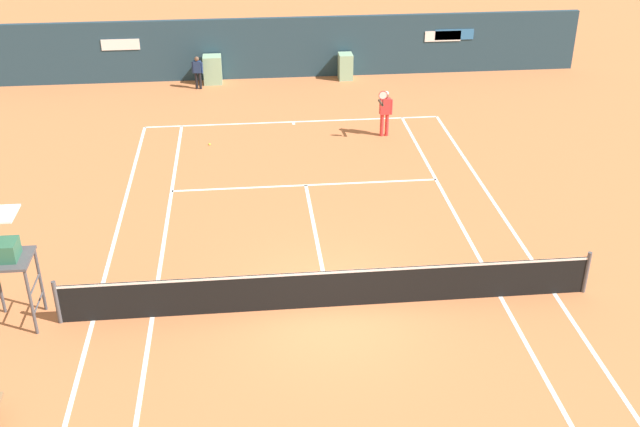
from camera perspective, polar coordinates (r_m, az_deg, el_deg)
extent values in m
plane|color=#C67042|center=(17.71, 0.73, -6.89)|extent=(80.00, 80.00, 0.00)
cube|color=white|center=(28.08, -1.99, 6.80)|extent=(10.60, 0.10, 0.01)
cube|color=white|center=(17.99, -16.44, -7.59)|extent=(0.10, 23.40, 0.01)
cube|color=white|center=(17.78, -12.30, -7.48)|extent=(0.10, 23.40, 0.01)
cube|color=white|center=(18.53, 13.19, -5.98)|extent=(0.10, 23.40, 0.01)
cube|color=white|center=(18.97, 16.93, -5.66)|extent=(0.10, 23.40, 0.01)
cube|color=white|center=(23.23, -1.06, 2.11)|extent=(8.00, 0.10, 0.01)
cube|color=white|center=(20.41, -0.28, -1.78)|extent=(0.10, 6.40, 0.01)
cube|color=white|center=(27.94, -1.97, 6.69)|extent=(0.10, 0.24, 0.01)
cylinder|color=#4C4C51|center=(17.85, -18.88, -6.23)|extent=(0.10, 0.10, 1.07)
cylinder|color=#4C4C51|center=(18.97, 19.11, -4.13)|extent=(0.10, 0.10, 1.07)
cube|color=black|center=(17.45, 0.74, -5.61)|extent=(12.00, 0.03, 0.95)
cube|color=white|center=(17.20, 0.75, -4.37)|extent=(12.00, 0.04, 0.06)
cube|color=#233D4C|center=(32.71, -2.70, 12.16)|extent=(25.00, 0.24, 2.50)
cube|color=white|center=(32.81, -14.55, 12.00)|extent=(1.53, 0.02, 0.44)
cube|color=white|center=(33.51, 9.08, 12.83)|extent=(1.54, 0.02, 0.44)
cube|color=#2D6BA8|center=(33.62, 9.91, 12.91)|extent=(1.66, 0.02, 0.44)
cube|color=#8CB793|center=(32.36, -7.95, 10.50)|extent=(0.74, 0.70, 1.15)
cube|color=#8CB793|center=(32.62, 1.89, 10.82)|extent=(0.56, 0.70, 1.07)
cylinder|color=#47474C|center=(18.26, -19.98, -4.63)|extent=(0.07, 0.07, 1.60)
cylinder|color=#47474C|center=(17.53, -20.59, -6.20)|extent=(0.07, 0.07, 1.60)
cylinder|color=#47474C|center=(18.06, -20.11, -6.25)|extent=(0.04, 0.81, 0.04)
cylinder|color=#47474C|center=(17.81, -20.36, -4.97)|extent=(0.04, 0.81, 0.04)
cube|color=#47474C|center=(17.60, -22.13, -3.16)|extent=(1.00, 1.00, 0.06)
cube|color=#2D664C|center=(17.49, -22.27, -2.52)|extent=(0.52, 0.56, 0.40)
cylinder|color=red|center=(26.82, 4.97, 6.57)|extent=(0.13, 0.13, 0.80)
cylinder|color=red|center=(26.78, 4.59, 6.55)|extent=(0.13, 0.13, 0.80)
cube|color=red|center=(26.56, 4.84, 7.92)|extent=(0.37, 0.22, 0.56)
sphere|color=brown|center=(26.43, 4.87, 8.70)|extent=(0.22, 0.22, 0.22)
cylinder|color=white|center=(26.40, 4.88, 8.87)|extent=(0.21, 0.21, 0.06)
cylinder|color=red|center=(26.63, 5.30, 7.86)|extent=(0.08, 0.08, 0.54)
cylinder|color=brown|center=(26.19, 4.52, 8.16)|extent=(0.12, 0.54, 0.08)
cylinder|color=black|center=(25.90, 4.67, 8.19)|extent=(0.03, 0.03, 0.22)
torus|color=#DB3838|center=(25.82, 4.69, 8.72)|extent=(0.30, 0.04, 0.30)
cylinder|color=silver|center=(25.82, 4.69, 8.72)|extent=(0.26, 0.02, 0.26)
cylinder|color=black|center=(31.80, -8.86, 9.68)|extent=(0.11, 0.11, 0.67)
cylinder|color=black|center=(31.83, -9.13, 9.67)|extent=(0.11, 0.11, 0.67)
cube|color=navy|center=(31.64, -9.07, 10.66)|extent=(0.33, 0.22, 0.47)
sphere|color=brown|center=(31.55, -9.11, 11.23)|extent=(0.19, 0.19, 0.19)
cylinder|color=navy|center=(31.61, -8.73, 10.60)|extent=(0.07, 0.07, 0.46)
cylinder|color=navy|center=(31.70, -9.40, 10.60)|extent=(0.07, 0.07, 0.46)
sphere|color=#CCE033|center=(26.31, -8.18, 5.10)|extent=(0.07, 0.07, 0.07)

